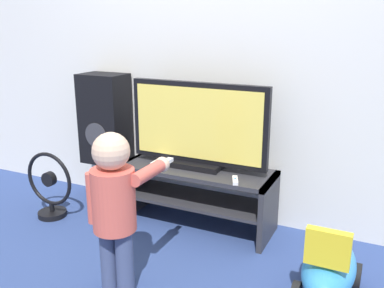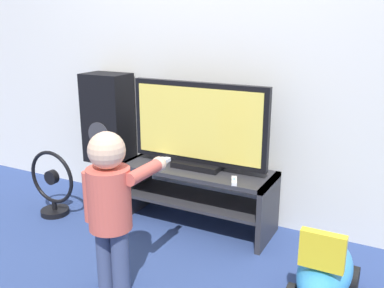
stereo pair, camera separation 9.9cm
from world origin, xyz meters
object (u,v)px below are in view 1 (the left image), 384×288
object	(u,v)px
remote_primary	(235,180)
speaker_tower	(105,122)
television	(198,127)
floor_fan	(50,188)
game_console	(159,163)
child	(115,201)
ride_on_toy	(329,269)

from	to	relation	value
remote_primary	speaker_tower	xyz separation A→B (m)	(-1.21, 0.25, 0.22)
television	floor_fan	xyz separation A→B (m)	(-1.07, -0.37, -0.51)
game_console	remote_primary	xyz separation A→B (m)	(0.61, -0.06, -0.01)
child	speaker_tower	world-z (taller)	speaker_tower
speaker_tower	floor_fan	world-z (taller)	speaker_tower
television	floor_fan	distance (m)	1.24
television	speaker_tower	xyz separation A→B (m)	(-0.86, 0.09, -0.07)
game_console	ride_on_toy	size ratio (longest dim) A/B	0.28
game_console	speaker_tower	size ratio (longest dim) A/B	0.16
television	floor_fan	size ratio (longest dim) A/B	1.97
game_console	child	world-z (taller)	child
child	ride_on_toy	world-z (taller)	child
remote_primary	speaker_tower	distance (m)	1.25
speaker_tower	floor_fan	distance (m)	0.67
television	game_console	size ratio (longest dim) A/B	6.16
remote_primary	child	bearing A→B (deg)	-117.50
remote_primary	floor_fan	bearing A→B (deg)	-171.42
game_console	ride_on_toy	bearing A→B (deg)	-17.93
ride_on_toy	remote_primary	bearing A→B (deg)	152.33
child	floor_fan	xyz separation A→B (m)	(-1.01, 0.55, -0.31)
child	floor_fan	size ratio (longest dim) A/B	1.77
speaker_tower	floor_fan	size ratio (longest dim) A/B	2.05
remote_primary	ride_on_toy	bearing A→B (deg)	-27.67
game_console	ride_on_toy	world-z (taller)	game_console
child	floor_fan	distance (m)	1.19
television	child	world-z (taller)	television
remote_primary	child	world-z (taller)	child
television	ride_on_toy	distance (m)	1.26
game_console	ride_on_toy	xyz separation A→B (m)	(1.28, -0.41, -0.28)
game_console	child	bearing A→B (deg)	-75.70
speaker_tower	child	bearing A→B (deg)	-51.33
speaker_tower	game_console	bearing A→B (deg)	-17.12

